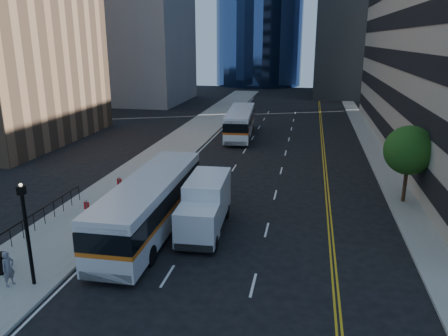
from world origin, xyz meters
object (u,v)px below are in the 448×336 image
Objects in this scene: lamp_post at (27,230)px; pedestrian at (8,269)px; street_tree at (409,150)px; trash_can at (1,263)px; box_truck at (205,205)px; bus_front at (151,203)px; bus_rear at (240,122)px.

lamp_post is 2.82× the size of pedestrian.
street_tree is 5.53× the size of trash_can.
lamp_post is 2.03m from pedestrian.
box_truck is (6.06, 7.22, -1.16)m from lamp_post.
bus_front is 7.58× the size of pedestrian.
bus_front is 1.95× the size of box_truck.
box_truck reaches higher than trash_can.
street_tree is at bearing -37.12° from pedestrian.
bus_front is (3.12, 6.50, -1.00)m from lamp_post.
bus_front is (-14.88, -7.50, -1.92)m from street_tree.
trash_can is 0.57× the size of pedestrian.
bus_rear reaches higher than trash_can.
street_tree is 13.89m from box_truck.
street_tree is 1.12× the size of lamp_post.
pedestrian is (-18.94, -14.31, -2.68)m from street_tree.
lamp_post is at bearing -142.13° from street_tree.
trash_can is at bearing -132.06° from bus_front.
trash_can is (-2.04, 0.61, -2.11)m from lamp_post.
bus_rear is (-13.98, 18.45, -1.99)m from street_tree.
lamp_post is 32.72m from bus_rear.
trash_can is at bearing 163.37° from lamp_post.
trash_can is (-5.16, -5.89, -1.11)m from bus_front.
street_tree is at bearing 37.87° from lamp_post.
lamp_post is at bearing -116.50° from bus_front.
trash_can is (-20.04, -13.39, -3.03)m from street_tree.
box_truck is (2.04, -25.23, -0.08)m from bus_rear.
bus_rear is at bearing 92.04° from box_truck.
bus_rear is (4.02, 32.45, -1.08)m from lamp_post.
lamp_post is at bearing -132.57° from box_truck.
pedestrian reaches higher than trash_can.
bus_front is 13.30× the size of trash_can.
pedestrian is at bearing -121.71° from bus_front.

